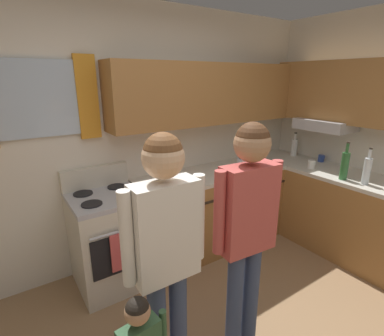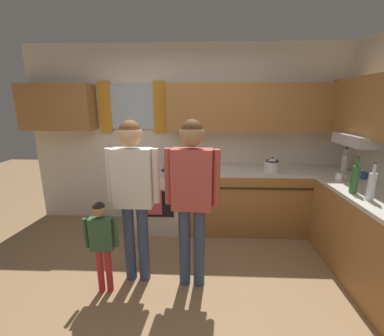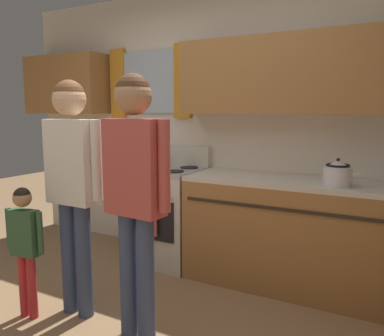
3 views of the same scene
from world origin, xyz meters
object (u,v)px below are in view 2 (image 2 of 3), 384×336
object	(u,v)px
adult_holding_child	(133,184)
stovetop_kettle	(272,165)
mug_ceramic_white	(339,177)
small_child	(102,237)
bottle_wine_green	(355,179)
stove_oven	(159,197)
bottle_milk_white	(345,162)
bottle_tall_clear	(371,186)
mug_cobalt_blue	(364,175)
adult_in_plaid	(192,186)

from	to	relation	value
adult_holding_child	stovetop_kettle	bearing A→B (deg)	32.60
mug_ceramic_white	small_child	world-z (taller)	mug_ceramic_white
stovetop_kettle	adult_holding_child	bearing A→B (deg)	-147.40
bottle_wine_green	stove_oven	bearing A→B (deg)	156.52
stove_oven	small_child	bearing A→B (deg)	-102.30
bottle_milk_white	bottle_tall_clear	bearing A→B (deg)	-106.94
bottle_wine_green	bottle_tall_clear	distance (m)	0.20
bottle_wine_green	mug_cobalt_blue	bearing A→B (deg)	51.14
stove_oven	stovetop_kettle	distance (m)	1.64
small_child	stove_oven	bearing A→B (deg)	77.70
bottle_wine_green	mug_ceramic_white	world-z (taller)	bottle_wine_green
stove_oven	stovetop_kettle	world-z (taller)	stovetop_kettle
stove_oven	adult_holding_child	size ratio (longest dim) A/B	0.67
adult_in_plaid	adult_holding_child	bearing A→B (deg)	174.43
mug_ceramic_white	adult_in_plaid	bearing A→B (deg)	-157.48
bottle_wine_green	bottle_tall_clear	xyz separation A→B (m)	(0.04, -0.20, -0.01)
bottle_milk_white	stovetop_kettle	size ratio (longest dim) A/B	1.14
bottle_tall_clear	bottle_milk_white	bearing A→B (deg)	73.06
mug_cobalt_blue	small_child	xyz separation A→B (m)	(-2.89, -0.96, -0.36)
bottle_wine_green	mug_ceramic_white	bearing A→B (deg)	80.31
bottle_tall_clear	adult_holding_child	distance (m)	2.24
stove_oven	bottle_tall_clear	xyz separation A→B (m)	(2.21, -1.14, 0.57)
bottle_milk_white	adult_in_plaid	world-z (taller)	adult_in_plaid
bottle_wine_green	mug_cobalt_blue	size ratio (longest dim) A/B	3.43
bottle_milk_white	stove_oven	bearing A→B (deg)	179.08
bottle_milk_white	stovetop_kettle	bearing A→B (deg)	-172.72
bottle_wine_green	stovetop_kettle	world-z (taller)	bottle_wine_green
bottle_wine_green	adult_in_plaid	distance (m)	1.66
bottle_milk_white	mug_ceramic_white	distance (m)	0.58
bottle_tall_clear	mug_ceramic_white	distance (m)	0.62
bottle_wine_green	small_child	bearing A→B (deg)	-169.94
mug_cobalt_blue	adult_in_plaid	world-z (taller)	adult_in_plaid
stove_oven	bottle_milk_white	xyz separation A→B (m)	(2.55, -0.04, 0.55)
bottle_wine_green	bottle_milk_white	bearing A→B (deg)	67.24
bottle_tall_clear	adult_holding_child	xyz separation A→B (m)	(-2.24, -0.03, -0.00)
stove_oven	adult_in_plaid	world-z (taller)	adult_in_plaid
bottle_tall_clear	adult_holding_child	size ratio (longest dim) A/B	0.22
stovetop_kettle	adult_holding_child	xyz separation A→B (m)	(-1.58, -1.01, 0.04)
stove_oven	adult_in_plaid	distance (m)	1.46
mug_ceramic_white	bottle_tall_clear	bearing A→B (deg)	-92.65
bottle_tall_clear	mug_ceramic_white	bearing A→B (deg)	87.35
mug_cobalt_blue	stove_oven	bearing A→B (deg)	170.69
stove_oven	mug_ceramic_white	bearing A→B (deg)	-13.20
stovetop_kettle	bottle_milk_white	bearing A→B (deg)	7.28
bottle_wine_green	bottle_milk_white	size ratio (longest dim) A/B	1.26
stovetop_kettle	adult_holding_child	distance (m)	1.87
bottle_milk_white	mug_ceramic_white	xyz separation A→B (m)	(-0.31, -0.48, -0.07)
adult_holding_child	adult_in_plaid	distance (m)	0.57
bottle_tall_clear	mug_cobalt_blue	xyz separation A→B (m)	(0.37, 0.72, -0.10)
mug_ceramic_white	small_child	bearing A→B (deg)	-161.41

